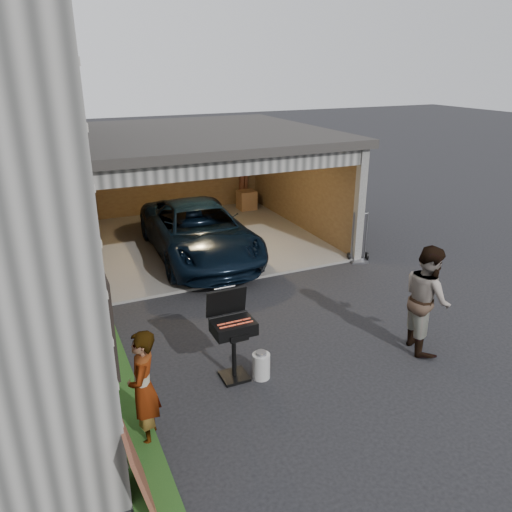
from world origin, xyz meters
The scene contains 10 objects.
ground centered at (0.00, 0.00, 0.00)m, with size 80.00×80.00×0.00m, color black.
groundcover_strip centered at (-2.25, -1.00, 0.03)m, with size 0.50×8.00×0.06m, color #193814.
garage centered at (0.76, 6.79, 1.87)m, with size 6.80×6.30×2.90m.
minivan centered at (0.49, 5.20, 0.65)m, with size 2.15×4.66×1.30m, color black.
woman centered at (-2.10, -0.50, 0.77)m, with size 0.56×0.37×1.54m, color #C7E1FA.
man centered at (2.60, -0.20, 0.91)m, with size 0.88×0.69×1.81m, color #482A1C.
bbq_grill centered at (-0.60, 0.31, 0.82)m, with size 0.62×0.55×1.38m.
propane_tank centered at (-0.22, 0.12, 0.20)m, with size 0.27×0.27×0.41m, color beige.
plywood_panel centered at (-2.40, -1.50, 0.51)m, with size 0.04×0.92×1.03m, color brown.
hand_truck centered at (3.93, 3.48, 0.23)m, with size 0.53×0.48×1.21m.
Camera 1 is at (-2.94, -5.71, 4.49)m, focal length 35.00 mm.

